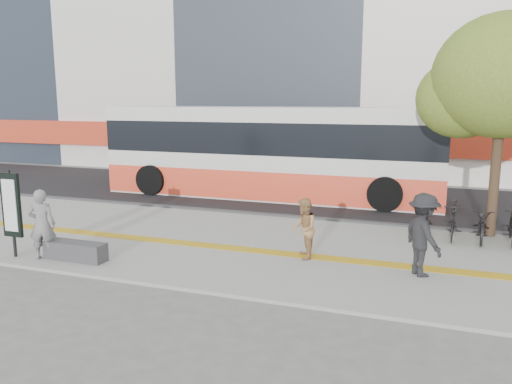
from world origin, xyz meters
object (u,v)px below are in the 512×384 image
(bench, at_px, (76,251))
(bus, at_px, (270,155))
(signboard, at_px, (11,206))
(pedestrian_tan, at_px, (304,229))
(pedestrian_dark, at_px, (423,235))
(seated_woman, at_px, (42,224))
(street_tree, at_px, (502,79))

(bench, relative_size, bus, 0.12)
(bench, relative_size, signboard, 0.73)
(pedestrian_tan, bearing_deg, pedestrian_dark, 66.11)
(bench, xyz_separation_m, pedestrian_dark, (8.03, 1.71, 0.71))
(pedestrian_dark, bearing_deg, seated_woman, 68.33)
(street_tree, relative_size, pedestrian_dark, 3.38)
(bench, distance_m, pedestrian_dark, 8.24)
(street_tree, bearing_deg, pedestrian_tan, -138.48)
(pedestrian_tan, relative_size, pedestrian_dark, 0.81)
(bench, relative_size, seated_woman, 0.91)
(signboard, xyz_separation_m, seated_woman, (0.80, 0.12, -0.41))
(street_tree, distance_m, pedestrian_tan, 7.09)
(bus, bearing_deg, street_tree, -24.87)
(bench, relative_size, pedestrian_dark, 0.86)
(street_tree, bearing_deg, pedestrian_dark, -112.07)
(bench, height_order, seated_woman, seated_woman)
(bench, distance_m, street_tree, 12.23)
(signboard, bearing_deg, bench, 10.81)
(bus, relative_size, pedestrian_tan, 8.96)
(street_tree, bearing_deg, seated_woman, -149.59)
(street_tree, height_order, seated_woman, street_tree)
(street_tree, xyz_separation_m, bus, (-7.94, 3.68, -2.76))
(pedestrian_dark, bearing_deg, street_tree, -55.85)
(seated_woman, bearing_deg, signboard, -18.17)
(bench, relative_size, pedestrian_tan, 1.06)
(street_tree, xyz_separation_m, seated_woman, (-10.58, -6.21, -3.56))
(seated_woman, xyz_separation_m, pedestrian_tan, (6.04, 2.19, -0.12))
(signboard, distance_m, seated_woman, 0.91)
(signboard, bearing_deg, street_tree, 29.07)
(seated_woman, xyz_separation_m, pedestrian_dark, (8.83, 1.90, 0.06))
(bench, height_order, bus, bus)
(signboard, distance_m, bus, 10.59)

